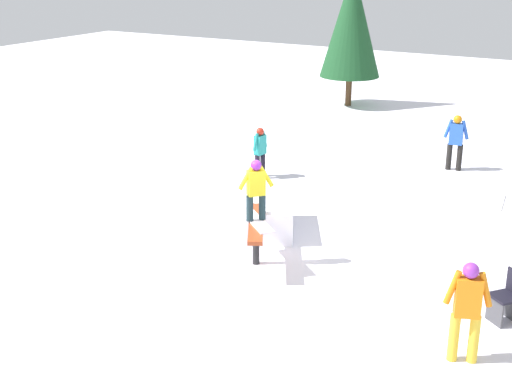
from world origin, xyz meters
The scene contains 10 objects.
ground_plane centered at (0.00, 0.00, 0.00)m, with size 60.00×60.00×0.00m, color white.
rail_feature centered at (0.00, 0.00, 0.74)m, with size 1.91×1.23×0.90m.
snow_kicker_ramp centered at (-1.51, -0.83, 0.36)m, with size 1.80×1.50×0.72m, color white.
main_rider_on_rail centered at (0.00, 0.00, 1.50)m, with size 1.10×1.21×1.24m.
bystander_orange centered at (1.46, 4.44, 0.91)m, with size 0.35×0.69×1.62m.
bystander_teal centered at (-4.89, -2.70, 0.77)m, with size 0.62×0.23×1.38m.
bystander_blue centered at (-8.18, 1.67, 0.88)m, with size 0.27×0.69×1.56m.
loose_snowboard_white centered at (-6.09, 3.35, 0.01)m, with size 1.33×0.28×0.02m, color white.
folding_chair centered at (-0.11, 4.75, 0.41)m, with size 0.62×0.62×0.88m.
pine_tree_near centered at (-14.62, -4.26, 3.19)m, with size 2.31×2.31×5.25m.
Camera 1 is at (11.12, 6.43, 5.94)m, focal length 50.00 mm.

